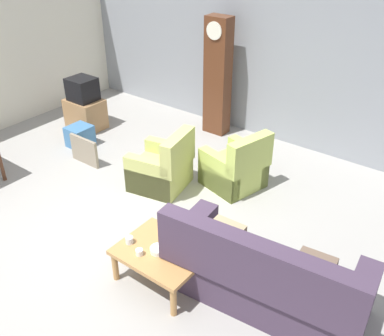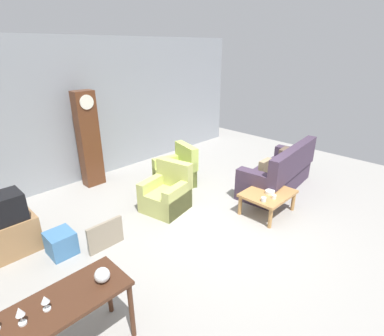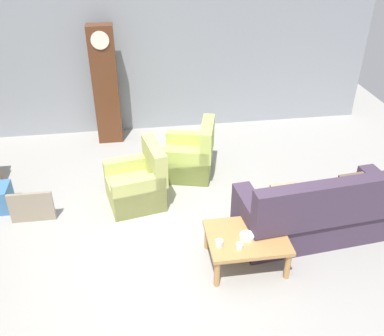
% 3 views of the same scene
% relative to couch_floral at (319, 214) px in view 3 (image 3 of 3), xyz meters
% --- Properties ---
extents(ground_plane, '(10.40, 10.40, 0.00)m').
position_rel_couch_floral_xyz_m(ground_plane, '(-1.96, 0.04, -0.35)').
color(ground_plane, '#999691').
extents(garage_door_wall, '(8.40, 0.16, 3.20)m').
position_rel_couch_floral_xyz_m(garage_door_wall, '(-1.96, 3.64, 1.25)').
color(garage_door_wall, gray).
rests_on(garage_door_wall, ground_plane).
extents(couch_floral, '(2.18, 1.08, 1.04)m').
position_rel_couch_floral_xyz_m(couch_floral, '(0.00, 0.00, 0.00)').
color(couch_floral, '#423347').
rests_on(couch_floral, ground_plane).
extents(armchair_olive_near, '(0.92, 0.90, 0.92)m').
position_rel_couch_floral_xyz_m(armchair_olive_near, '(-2.33, 1.10, -0.05)').
color(armchair_olive_near, '#B7BC66').
rests_on(armchair_olive_near, ground_plane).
extents(armchair_olive_far, '(0.95, 0.93, 0.92)m').
position_rel_couch_floral_xyz_m(armchair_olive_far, '(-1.45, 1.77, -0.05)').
color(armchair_olive_far, '#B9CB61').
rests_on(armchair_olive_far, ground_plane).
extents(coffee_table_wood, '(0.96, 0.76, 0.43)m').
position_rel_couch_floral_xyz_m(coffee_table_wood, '(-1.07, -0.38, 0.01)').
color(coffee_table_wood, '#B27F47').
rests_on(coffee_table_wood, ground_plane).
extents(grandfather_clock, '(0.44, 0.30, 2.13)m').
position_rel_couch_floral_xyz_m(grandfather_clock, '(-2.76, 3.17, 0.72)').
color(grandfather_clock, '#562D19').
rests_on(grandfather_clock, ground_plane).
extents(framed_picture_leaning, '(0.60, 0.05, 0.46)m').
position_rel_couch_floral_xyz_m(framed_picture_leaning, '(-3.81, 0.86, -0.12)').
color(framed_picture_leaning, gray).
rests_on(framed_picture_leaning, ground_plane).
extents(cup_white_porcelain, '(0.08, 0.08, 0.07)m').
position_rel_couch_floral_xyz_m(cup_white_porcelain, '(-1.21, -0.58, 0.11)').
color(cup_white_porcelain, white).
rests_on(cup_white_porcelain, coffee_table_wood).
extents(cup_blue_rimmed, '(0.09, 0.09, 0.08)m').
position_rel_couch_floral_xyz_m(cup_blue_rimmed, '(-1.44, -0.50, 0.11)').
color(cup_blue_rimmed, silver).
rests_on(cup_blue_rimmed, coffee_table_wood).
extents(bowl_white_stacked, '(0.18, 0.18, 0.06)m').
position_rel_couch_floral_xyz_m(bowl_white_stacked, '(-1.08, -0.42, 0.10)').
color(bowl_white_stacked, white).
rests_on(bowl_white_stacked, coffee_table_wood).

